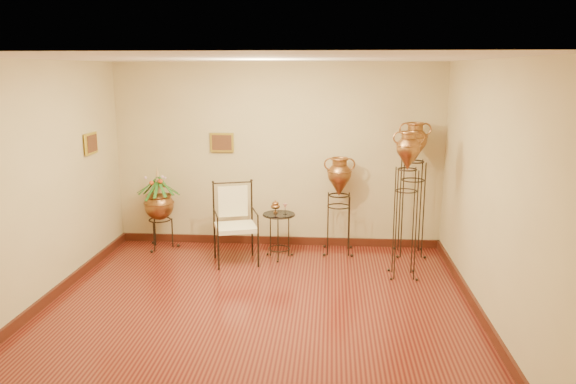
# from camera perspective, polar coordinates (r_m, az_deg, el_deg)

# --- Properties ---
(ground) EXTENTS (5.00, 5.00, 0.00)m
(ground) POSITION_cam_1_polar(r_m,az_deg,el_deg) (6.57, -3.12, -11.85)
(ground) COLOR maroon
(ground) RESTS_ON ground
(room_shell) EXTENTS (5.02, 5.02, 2.81)m
(room_shell) POSITION_cam_1_polar(r_m,az_deg,el_deg) (6.07, -3.36, 3.27)
(room_shell) COLOR #CBBA83
(room_shell) RESTS_ON ground
(amphora_tall) EXTENTS (0.49, 0.49, 1.95)m
(amphora_tall) POSITION_cam_1_polar(r_m,az_deg,el_deg) (7.41, 11.87, -1.12)
(amphora_tall) COLOR black
(amphora_tall) RESTS_ON ground
(amphora_mid) EXTENTS (0.45, 0.45, 1.98)m
(amphora_mid) POSITION_cam_1_polar(r_m,az_deg,el_deg) (8.34, 12.53, 0.38)
(amphora_mid) COLOR black
(amphora_mid) RESTS_ON ground
(amphora_short) EXTENTS (0.49, 0.49, 1.46)m
(amphora_short) POSITION_cam_1_polar(r_m,az_deg,el_deg) (8.32, 5.18, -1.33)
(amphora_short) COLOR black
(amphora_short) RESTS_ON ground
(planter_urn) EXTENTS (0.74, 0.74, 1.30)m
(planter_urn) POSITION_cam_1_polar(r_m,az_deg,el_deg) (8.71, -12.98, -0.99)
(planter_urn) COLOR black
(planter_urn) RESTS_ON ground
(armchair) EXTENTS (0.78, 0.76, 1.13)m
(armchair) POSITION_cam_1_polar(r_m,az_deg,el_deg) (7.91, -5.35, -3.26)
(armchair) COLOR black
(armchair) RESTS_ON ground
(side_table) EXTENTS (0.59, 0.59, 0.84)m
(side_table) POSITION_cam_1_polar(r_m,az_deg,el_deg) (8.15, -0.92, -4.36)
(side_table) COLOR black
(side_table) RESTS_ON ground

